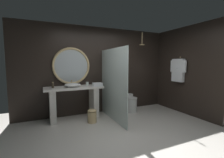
% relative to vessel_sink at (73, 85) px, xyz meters
% --- Properties ---
extents(ground_plane, '(5.76, 5.76, 0.00)m').
position_rel_vessel_sink_xyz_m(ground_plane, '(0.87, -1.51, -0.94)').
color(ground_plane, silver).
extents(back_wall_panel, '(4.80, 0.10, 2.60)m').
position_rel_vessel_sink_xyz_m(back_wall_panel, '(0.87, 0.39, 0.36)').
color(back_wall_panel, black).
rests_on(back_wall_panel, ground_plane).
extents(side_wall_right, '(0.10, 2.47, 2.60)m').
position_rel_vessel_sink_xyz_m(side_wall_right, '(3.22, -0.75, 0.36)').
color(side_wall_right, black).
rests_on(side_wall_right, ground_plane).
extents(vanity_counter, '(1.53, 0.58, 0.89)m').
position_rel_vessel_sink_xyz_m(vanity_counter, '(0.04, 0.03, -0.40)').
color(vanity_counter, silver).
rests_on(vanity_counter, ground_plane).
extents(vessel_sink, '(0.44, 0.36, 0.17)m').
position_rel_vessel_sink_xyz_m(vessel_sink, '(0.00, 0.00, 0.00)').
color(vessel_sink, white).
rests_on(vessel_sink, vanity_counter).
extents(tumbler_cup, '(0.08, 0.08, 0.10)m').
position_rel_vessel_sink_xyz_m(tumbler_cup, '(0.42, 0.09, 0.00)').
color(tumbler_cup, silver).
rests_on(tumbler_cup, vanity_counter).
extents(soap_dispenser, '(0.06, 0.06, 0.15)m').
position_rel_vessel_sink_xyz_m(soap_dispenser, '(-0.49, 0.03, 0.02)').
color(soap_dispenser, '#3D3323').
rests_on(soap_dispenser, vanity_counter).
extents(round_wall_mirror, '(1.04, 0.06, 1.04)m').
position_rel_vessel_sink_xyz_m(round_wall_mirror, '(0.04, 0.31, 0.50)').
color(round_wall_mirror, '#D6B77F').
extents(shower_glass_panel, '(0.02, 1.57, 1.90)m').
position_rel_vessel_sink_xyz_m(shower_glass_panel, '(0.97, -0.44, 0.01)').
color(shower_glass_panel, silver).
rests_on(shower_glass_panel, ground_plane).
extents(rain_shower_head, '(0.17, 0.17, 0.41)m').
position_rel_vessel_sink_xyz_m(rain_shower_head, '(2.20, 0.01, 1.22)').
color(rain_shower_head, '#D6B77F').
extents(hanging_bathrobe, '(0.20, 0.58, 0.77)m').
position_rel_vessel_sink_xyz_m(hanging_bathrobe, '(3.08, -0.65, 0.39)').
color(hanging_bathrobe, '#D6B77F').
extents(toilet, '(0.38, 0.54, 0.52)m').
position_rel_vessel_sink_xyz_m(toilet, '(1.78, -0.00, -0.68)').
color(toilet, white).
rests_on(toilet, ground_plane).
extents(waste_bin, '(0.23, 0.23, 0.35)m').
position_rel_vessel_sink_xyz_m(waste_bin, '(0.40, -0.41, -0.77)').
color(waste_bin, '#D6B77F').
rests_on(waste_bin, ground_plane).
extents(folded_hand_towel, '(0.25, 0.20, 0.09)m').
position_rel_vessel_sink_xyz_m(folded_hand_towel, '(0.64, -0.16, -0.00)').
color(folded_hand_towel, white).
rests_on(folded_hand_towel, vanity_counter).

